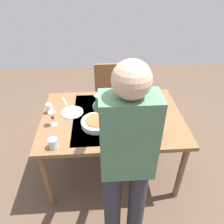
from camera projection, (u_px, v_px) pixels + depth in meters
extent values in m
plane|color=brown|center=(112.00, 166.00, 2.70)|extent=(6.00, 6.00, 0.00)
cube|color=brown|center=(112.00, 118.00, 2.27)|extent=(1.44, 1.03, 0.04)
cube|color=#C6AD89|center=(112.00, 116.00, 2.26)|extent=(0.79, 0.88, 0.00)
cylinder|color=brown|center=(159.00, 119.00, 2.89)|extent=(0.06, 0.06, 0.73)
cylinder|color=brown|center=(59.00, 123.00, 2.82)|extent=(0.06, 0.06, 0.73)
cylinder|color=brown|center=(181.00, 173.00, 2.16)|extent=(0.06, 0.06, 0.73)
cylinder|color=brown|center=(47.00, 180.00, 2.09)|extent=(0.06, 0.06, 0.73)
cube|color=#523019|center=(109.00, 100.00, 3.10)|extent=(0.40, 0.40, 0.04)
cube|color=brown|center=(109.00, 79.00, 3.11)|extent=(0.40, 0.04, 0.45)
cylinder|color=brown|center=(120.00, 106.00, 3.38)|extent=(0.04, 0.04, 0.43)
cylinder|color=brown|center=(98.00, 107.00, 3.36)|extent=(0.04, 0.04, 0.43)
cylinder|color=brown|center=(122.00, 119.00, 3.10)|extent=(0.04, 0.04, 0.43)
cylinder|color=brown|center=(98.00, 120.00, 3.09)|extent=(0.04, 0.04, 0.43)
cylinder|color=#2D2D38|center=(112.00, 206.00, 1.79)|extent=(0.14, 0.14, 0.88)
cylinder|color=#2D2D38|center=(137.00, 204.00, 1.80)|extent=(0.14, 0.14, 0.88)
cube|color=#4C7556|center=(128.00, 137.00, 1.37)|extent=(0.36, 0.20, 0.60)
sphere|color=tan|center=(132.00, 80.00, 1.14)|extent=(0.22, 0.22, 0.22)
cylinder|color=#4C7556|center=(100.00, 107.00, 1.51)|extent=(0.08, 0.52, 0.40)
cylinder|color=#4C7556|center=(149.00, 106.00, 1.53)|extent=(0.08, 0.52, 0.40)
cylinder|color=black|center=(160.00, 126.00, 1.96)|extent=(0.07, 0.07, 0.20)
cylinder|color=black|center=(162.00, 113.00, 1.88)|extent=(0.03, 0.03, 0.08)
cylinder|color=black|center=(163.00, 109.00, 1.85)|extent=(0.03, 0.03, 0.02)
cylinder|color=white|center=(54.00, 124.00, 2.14)|extent=(0.06, 0.06, 0.01)
cylinder|color=white|center=(53.00, 121.00, 2.11)|extent=(0.01, 0.01, 0.07)
cone|color=white|center=(52.00, 115.00, 2.07)|extent=(0.07, 0.07, 0.07)
cylinder|color=maroon|center=(53.00, 117.00, 2.09)|extent=(0.03, 0.03, 0.03)
cylinder|color=white|center=(98.00, 107.00, 2.39)|extent=(0.06, 0.06, 0.01)
cylinder|color=white|center=(97.00, 104.00, 2.36)|extent=(0.01, 0.01, 0.07)
cone|color=white|center=(97.00, 98.00, 2.32)|extent=(0.07, 0.07, 0.07)
cylinder|color=maroon|center=(97.00, 100.00, 2.34)|extent=(0.03, 0.03, 0.03)
cylinder|color=silver|center=(53.00, 143.00, 1.85)|extent=(0.08, 0.08, 0.09)
cylinder|color=silver|center=(49.00, 108.00, 2.27)|extent=(0.06, 0.06, 0.10)
cylinder|color=white|center=(97.00, 123.00, 2.11)|extent=(0.30, 0.30, 0.05)
cylinder|color=#C6562D|center=(97.00, 121.00, 2.10)|extent=(0.22, 0.22, 0.03)
cylinder|color=white|center=(136.00, 99.00, 2.47)|extent=(0.18, 0.18, 0.05)
cylinder|color=#4C843D|center=(136.00, 97.00, 2.46)|extent=(0.13, 0.13, 0.03)
cylinder|color=white|center=(115.00, 108.00, 2.37)|extent=(0.23, 0.23, 0.01)
cylinder|color=white|center=(72.00, 112.00, 2.30)|extent=(0.23, 0.23, 0.01)
cube|color=silver|center=(142.00, 120.00, 2.19)|extent=(0.03, 0.20, 0.00)
cube|color=silver|center=(65.00, 101.00, 2.48)|extent=(0.07, 0.17, 0.00)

